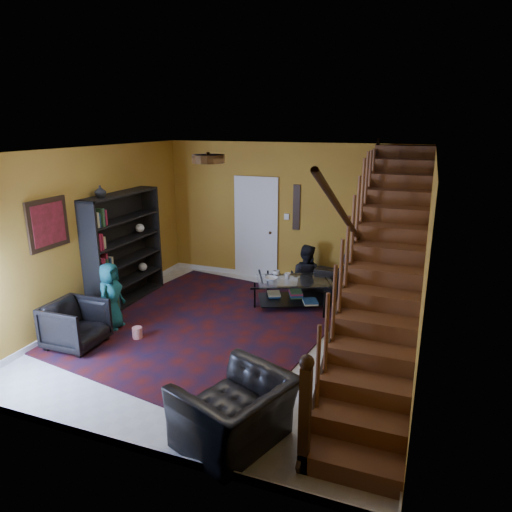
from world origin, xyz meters
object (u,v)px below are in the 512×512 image
Objects in this scene: armchair_left at (76,325)px; coffee_table at (294,291)px; sofa at (358,282)px; armchair_right at (235,412)px; bookshelf at (125,251)px.

armchair_left is 3.64m from coffee_table.
armchair_right reaches higher than sofa.
armchair_right is at bearing 85.09° from sofa.
sofa reaches higher than coffee_table.
sofa is at bearing -46.59° from armchair_left.
bookshelf reaches higher than armchair_right.
armchair_right is at bearing -111.04° from armchair_left.
coffee_table is at bearing -45.23° from armchair_left.
armchair_left reaches higher than sofa.
sofa is 4.58m from armchair_right.
armchair_left is at bearing -134.54° from coffee_table.
armchair_left is at bearing 46.20° from sofa.
sofa is 4.94m from armchair_left.
armchair_right reaches higher than armchair_left.
bookshelf is 3.10m from coffee_table.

